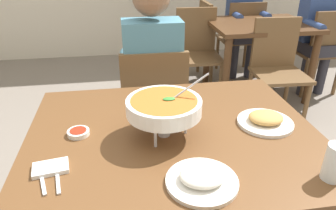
{
  "coord_description": "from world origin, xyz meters",
  "views": [
    {
      "loc": [
        -0.2,
        -1.11,
        1.47
      ],
      "look_at": [
        0.0,
        0.15,
        0.82
      ],
      "focal_mm": 33.64,
      "sensor_mm": 36.0,
      "label": 1
    }
  ],
  "objects_px": {
    "appetizer_plate": "(265,120)",
    "drink_glass": "(335,164)",
    "sauce_dish": "(78,132)",
    "chair_bg_corner": "(196,37)",
    "diner_main": "(152,69)",
    "chair_bg_window": "(197,48)",
    "dining_table_far": "(259,36)",
    "patron_bg_middle": "(319,24)",
    "dining_table_main": "(173,153)",
    "curry_bowl": "(164,107)",
    "chair_bg_middle": "(322,48)",
    "rice_plate": "(202,178)",
    "chair_diner_main": "(154,104)",
    "patron_bg_left": "(244,15)",
    "chair_bg_left": "(242,35)",
    "chair_bg_right": "(277,64)"
  },
  "relations": [
    {
      "from": "chair_bg_middle",
      "to": "patron_bg_left",
      "type": "relative_size",
      "value": 0.69
    },
    {
      "from": "chair_bg_left",
      "to": "diner_main",
      "type": "bearing_deg",
      "value": -127.81
    },
    {
      "from": "dining_table_main",
      "to": "curry_bowl",
      "type": "height_order",
      "value": "curry_bowl"
    },
    {
      "from": "rice_plate",
      "to": "curry_bowl",
      "type": "bearing_deg",
      "value": 104.25
    },
    {
      "from": "drink_glass",
      "to": "patron_bg_middle",
      "type": "height_order",
      "value": "patron_bg_middle"
    },
    {
      "from": "drink_glass",
      "to": "sauce_dish",
      "type": "bearing_deg",
      "value": 154.55
    },
    {
      "from": "chair_diner_main",
      "to": "rice_plate",
      "type": "xyz_separation_m",
      "value": [
        0.04,
        -1.11,
        0.28
      ]
    },
    {
      "from": "dining_table_main",
      "to": "chair_bg_middle",
      "type": "height_order",
      "value": "chair_bg_middle"
    },
    {
      "from": "curry_bowl",
      "to": "sauce_dish",
      "type": "distance_m",
      "value": 0.37
    },
    {
      "from": "appetizer_plate",
      "to": "patron_bg_left",
      "type": "xyz_separation_m",
      "value": [
        0.85,
        2.43,
        -0.04
      ]
    },
    {
      "from": "dining_table_main",
      "to": "diner_main",
      "type": "height_order",
      "value": "diner_main"
    },
    {
      "from": "rice_plate",
      "to": "sauce_dish",
      "type": "relative_size",
      "value": 2.67
    },
    {
      "from": "drink_glass",
      "to": "chair_bg_right",
      "type": "bearing_deg",
      "value": 67.81
    },
    {
      "from": "diner_main",
      "to": "chair_bg_window",
      "type": "height_order",
      "value": "diner_main"
    },
    {
      "from": "appetizer_plate",
      "to": "drink_glass",
      "type": "xyz_separation_m",
      "value": [
        0.07,
        -0.37,
        0.04
      ]
    },
    {
      "from": "sauce_dish",
      "to": "chair_bg_corner",
      "type": "xyz_separation_m",
      "value": [
        1.07,
        2.38,
        -0.27
      ]
    },
    {
      "from": "chair_diner_main",
      "to": "chair_bg_right",
      "type": "height_order",
      "value": "same"
    },
    {
      "from": "chair_bg_corner",
      "to": "appetizer_plate",
      "type": "bearing_deg",
      "value": -96.54
    },
    {
      "from": "appetizer_plate",
      "to": "diner_main",
      "type": "bearing_deg",
      "value": 116.63
    },
    {
      "from": "curry_bowl",
      "to": "drink_glass",
      "type": "relative_size",
      "value": 2.56
    },
    {
      "from": "chair_bg_window",
      "to": "patron_bg_left",
      "type": "relative_size",
      "value": 0.69
    },
    {
      "from": "chair_bg_window",
      "to": "patron_bg_left",
      "type": "xyz_separation_m",
      "value": [
        0.65,
        0.44,
        0.24
      ]
    },
    {
      "from": "dining_table_far",
      "to": "patron_bg_middle",
      "type": "xyz_separation_m",
      "value": [
        0.62,
        -0.05,
        0.12
      ]
    },
    {
      "from": "appetizer_plate",
      "to": "rice_plate",
      "type": "bearing_deg",
      "value": -138.17
    },
    {
      "from": "chair_diner_main",
      "to": "chair_bg_middle",
      "type": "bearing_deg",
      "value": 28.47
    },
    {
      "from": "dining_table_main",
      "to": "chair_diner_main",
      "type": "distance_m",
      "value": 0.79
    },
    {
      "from": "diner_main",
      "to": "chair_bg_window",
      "type": "xyz_separation_m",
      "value": [
        0.6,
        1.18,
        -0.24
      ]
    },
    {
      "from": "curry_bowl",
      "to": "appetizer_plate",
      "type": "distance_m",
      "value": 0.46
    },
    {
      "from": "sauce_dish",
      "to": "chair_bg_left",
      "type": "xyz_separation_m",
      "value": [
        1.63,
        2.37,
        -0.27
      ]
    },
    {
      "from": "drink_glass",
      "to": "patron_bg_left",
      "type": "height_order",
      "value": "patron_bg_left"
    },
    {
      "from": "curry_bowl",
      "to": "chair_bg_left",
      "type": "bearing_deg",
      "value": 62.11
    },
    {
      "from": "appetizer_plate",
      "to": "chair_bg_right",
      "type": "bearing_deg",
      "value": 60.64
    },
    {
      "from": "dining_table_far",
      "to": "chair_bg_middle",
      "type": "xyz_separation_m",
      "value": [
        0.67,
        -0.1,
        -0.12
      ]
    },
    {
      "from": "sauce_dish",
      "to": "drink_glass",
      "type": "height_order",
      "value": "drink_glass"
    },
    {
      "from": "diner_main",
      "to": "chair_bg_corner",
      "type": "height_order",
      "value": "diner_main"
    },
    {
      "from": "diner_main",
      "to": "chair_bg_corner",
      "type": "relative_size",
      "value": 1.46
    },
    {
      "from": "drink_glass",
      "to": "chair_bg_left",
      "type": "distance_m",
      "value": 2.9
    },
    {
      "from": "chair_diner_main",
      "to": "sauce_dish",
      "type": "bearing_deg",
      "value": -117.91
    },
    {
      "from": "dining_table_far",
      "to": "chair_bg_window",
      "type": "relative_size",
      "value": 1.11
    },
    {
      "from": "sauce_dish",
      "to": "chair_bg_left",
      "type": "height_order",
      "value": "chair_bg_left"
    },
    {
      "from": "chair_bg_corner",
      "to": "patron_bg_middle",
      "type": "height_order",
      "value": "patron_bg_middle"
    },
    {
      "from": "chair_bg_middle",
      "to": "chair_bg_right",
      "type": "relative_size",
      "value": 1.0
    },
    {
      "from": "drink_glass",
      "to": "diner_main",
      "type": "bearing_deg",
      "value": 111.73
    },
    {
      "from": "dining_table_main",
      "to": "rice_plate",
      "type": "xyz_separation_m",
      "value": [
        0.04,
        -0.33,
        0.13
      ]
    },
    {
      "from": "sauce_dish",
      "to": "patron_bg_middle",
      "type": "xyz_separation_m",
      "value": [
        2.23,
        1.81,
        -0.03
      ]
    },
    {
      "from": "drink_glass",
      "to": "curry_bowl",
      "type": "bearing_deg",
      "value": 145.35
    },
    {
      "from": "curry_bowl",
      "to": "dining_table_far",
      "type": "relative_size",
      "value": 0.33
    },
    {
      "from": "drink_glass",
      "to": "patron_bg_left",
      "type": "bearing_deg",
      "value": 74.44
    },
    {
      "from": "dining_table_main",
      "to": "sauce_dish",
      "type": "height_order",
      "value": "sauce_dish"
    },
    {
      "from": "patron_bg_middle",
      "to": "dining_table_main",
      "type": "bearing_deg",
      "value": -134.79
    }
  ]
}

